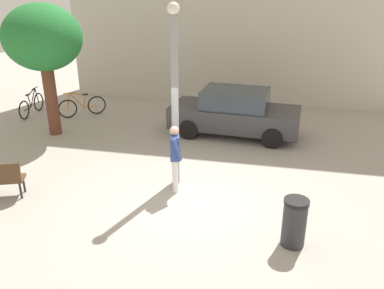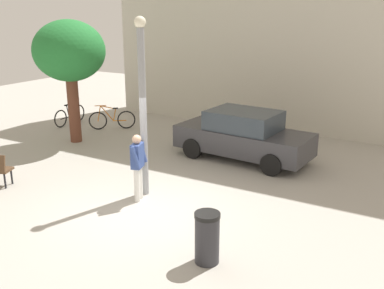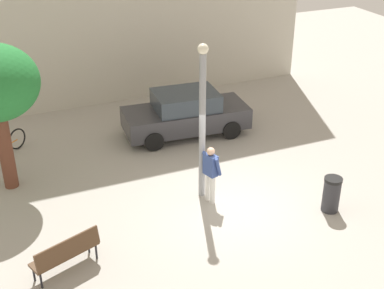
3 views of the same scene
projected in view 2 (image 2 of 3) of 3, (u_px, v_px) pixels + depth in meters
The scene contains 9 objects.
ground_plane at pixel (141, 213), 10.23m from camera, with size 36.00×36.00×0.00m, color #A8A399.
building_facade at pixel (285, 4), 16.65m from camera, with size 14.10×2.00×9.41m, color beige.
lamppost at pixel (143, 102), 10.60m from camera, with size 0.28×0.28×4.38m.
person_by_lamppost at pixel (138, 163), 10.65m from camera, with size 0.40×0.63×1.67m.
plaza_tree at pixel (69, 53), 14.83m from camera, with size 2.42×2.42×4.21m.
bicycle_black at pixel (70, 115), 17.96m from camera, with size 0.19×1.81×0.97m.
bicycle_orange at pixel (112, 120), 17.24m from camera, with size 1.44×1.17×0.97m.
parked_car_charcoal at pixel (243, 135), 13.66m from camera, with size 4.32×2.08×1.55m.
trash_bin at pixel (207, 238), 8.10m from camera, with size 0.48×0.48×1.00m.
Camera 2 is at (5.66, -7.48, 4.53)m, focal length 41.21 mm.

